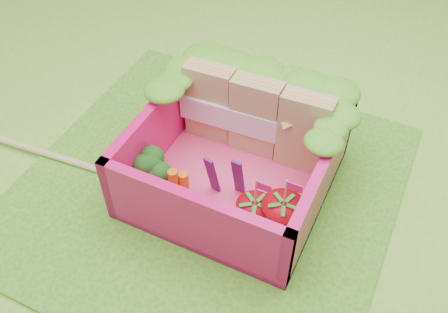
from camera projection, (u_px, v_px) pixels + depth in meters
ground at (207, 189)px, 3.66m from camera, size 14.00×14.00×0.00m
placemat at (207, 188)px, 3.65m from camera, size 2.60×2.60×0.03m
bento_floor at (234, 181)px, 3.64m from camera, size 1.30×1.30×0.05m
bento_box at (234, 158)px, 3.46m from camera, size 1.30×1.30×0.55m
lettuce_ruffle at (264, 81)px, 3.51m from camera, size 1.43×0.77×0.11m
sandwich_stack at (256, 118)px, 3.62m from camera, size 1.15×0.22×0.63m
broccoli at (151, 169)px, 3.45m from camera, size 0.32×0.32×0.26m
carrot_sticks at (179, 186)px, 3.40m from camera, size 0.12×0.11×0.29m
purple_wedges at (225, 176)px, 3.39m from camera, size 0.24×0.09×0.38m
strawberry_left at (254, 215)px, 3.24m from camera, size 0.24×0.24×0.48m
strawberry_right at (282, 218)px, 3.20m from camera, size 0.28×0.28×0.52m
snap_peas at (273, 219)px, 3.34m from camera, size 0.58×0.66×0.05m
chopsticks at (70, 161)px, 3.78m from camera, size 2.24×0.23×0.04m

